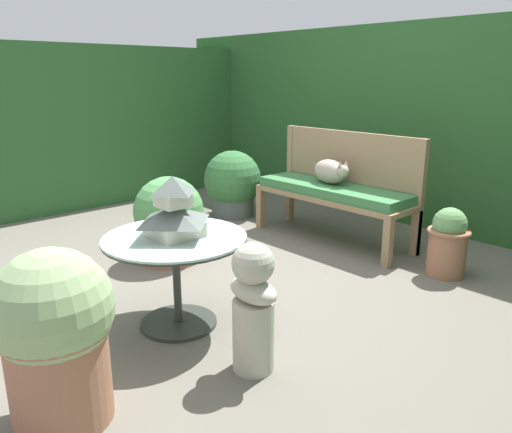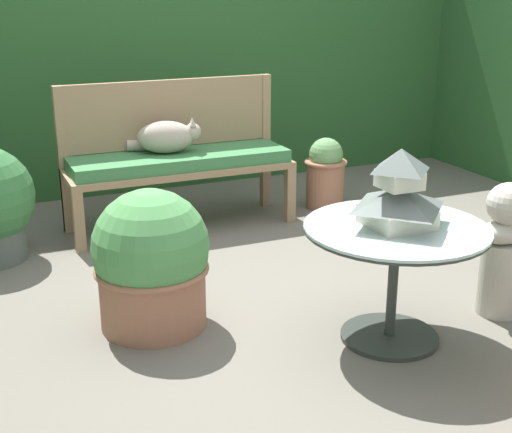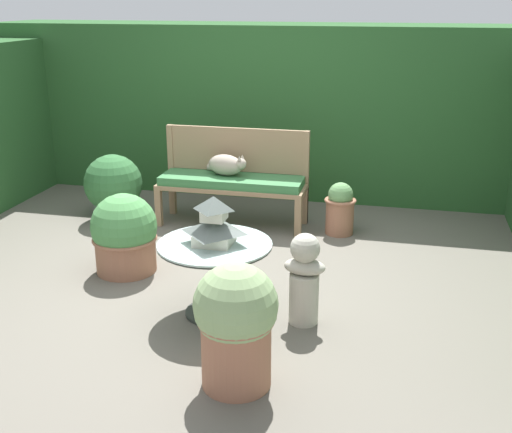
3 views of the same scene
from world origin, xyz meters
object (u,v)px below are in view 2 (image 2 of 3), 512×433
at_px(cat, 166,137).
at_px(potted_plant_table_far, 151,263).
at_px(potted_plant_table_near, 325,173).
at_px(garden_bust, 503,248).
at_px(patio_table, 395,250).
at_px(garden_bench, 180,165).
at_px(pagoda_birdhouse, 399,194).

height_order(cat, potted_plant_table_far, cat).
bearing_deg(potted_plant_table_far, potted_plant_table_near, 38.43).
bearing_deg(garden_bust, patio_table, -175.92).
bearing_deg(garden_bench, patio_table, -78.35).
bearing_deg(cat, potted_plant_table_near, 11.11).
height_order(potted_plant_table_far, potted_plant_table_near, potted_plant_table_far).
relative_size(garden_bench, potted_plant_table_near, 2.88).
xyz_separation_m(garden_bench, pagoda_birdhouse, (0.37, -1.81, 0.26)).
relative_size(cat, pagoda_birdhouse, 1.30).
relative_size(garden_bust, potted_plant_table_far, 1.00).
relative_size(garden_bench, potted_plant_table_far, 2.20).
distance_m(pagoda_birdhouse, garden_bust, 0.70).
distance_m(potted_plant_table_far, potted_plant_table_near, 2.01).
bearing_deg(potted_plant_table_far, cat, 70.02).
bearing_deg(pagoda_birdhouse, cat, 103.34).
distance_m(pagoda_birdhouse, potted_plant_table_near, 1.96).
height_order(patio_table, garden_bust, garden_bust).
relative_size(patio_table, garden_bust, 1.22).
height_order(garden_bench, pagoda_birdhouse, pagoda_birdhouse).
bearing_deg(patio_table, cat, 103.34).
bearing_deg(cat, garden_bench, -18.81).
relative_size(pagoda_birdhouse, potted_plant_table_near, 0.68).
bearing_deg(potted_plant_table_near, cat, 177.20).
xyz_separation_m(pagoda_birdhouse, garden_bust, (0.61, 0.01, -0.34)).
xyz_separation_m(patio_table, garden_bust, (0.61, 0.01, -0.09)).
height_order(pagoda_birdhouse, potted_plant_table_near, pagoda_birdhouse).
height_order(garden_bust, potted_plant_table_far, potted_plant_table_far).
bearing_deg(potted_plant_table_near, garden_bench, 179.36).
xyz_separation_m(cat, potted_plant_table_far, (-0.47, -1.31, -0.28)).
bearing_deg(patio_table, potted_plant_table_far, 149.14).
bearing_deg(garden_bust, potted_plant_table_far, 163.51).
relative_size(patio_table, potted_plant_table_near, 1.60).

